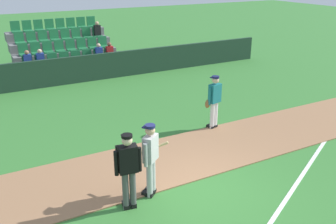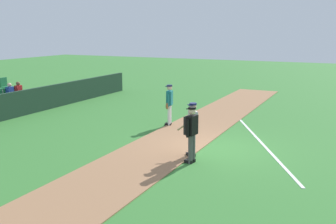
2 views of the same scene
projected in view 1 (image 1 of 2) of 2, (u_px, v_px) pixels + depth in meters
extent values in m
plane|color=#387A33|center=(199.00, 190.00, 8.83)|extent=(80.00, 80.00, 0.00)
cube|color=#9E704C|center=(166.00, 160.00, 10.18)|extent=(28.00, 2.57, 0.03)
cube|color=white|center=(306.00, 169.00, 9.76)|extent=(10.72, 5.56, 0.01)
cube|color=#1E3828|center=(77.00, 70.00, 16.84)|extent=(20.00, 0.16, 1.22)
cube|color=slate|center=(65.00, 68.00, 18.89)|extent=(5.00, 3.80, 0.30)
cube|color=slate|center=(72.00, 67.00, 17.72)|extent=(4.90, 0.85, 0.40)
cube|color=#237542|center=(29.00, 67.00, 16.68)|extent=(0.44, 0.40, 0.08)
cube|color=#237542|center=(27.00, 61.00, 16.77)|extent=(0.44, 0.08, 0.50)
cube|color=#263F99|center=(28.00, 60.00, 16.62)|extent=(0.32, 0.22, 0.52)
sphere|color=#9E7051|center=(27.00, 52.00, 16.49)|extent=(0.20, 0.20, 0.20)
cube|color=#237542|center=(41.00, 66.00, 16.93)|extent=(0.44, 0.40, 0.08)
cube|color=#237542|center=(40.00, 59.00, 17.02)|extent=(0.44, 0.08, 0.50)
cube|color=#263F99|center=(40.00, 59.00, 16.86)|extent=(0.32, 0.22, 0.52)
sphere|color=beige|center=(39.00, 51.00, 16.74)|extent=(0.20, 0.20, 0.20)
cube|color=#237542|center=(54.00, 64.00, 17.18)|extent=(0.44, 0.40, 0.08)
cube|color=#237542|center=(52.00, 58.00, 17.26)|extent=(0.44, 0.08, 0.50)
cube|color=#237542|center=(66.00, 63.00, 17.42)|extent=(0.44, 0.40, 0.08)
cube|color=#237542|center=(64.00, 57.00, 17.51)|extent=(0.44, 0.08, 0.50)
cube|color=#237542|center=(77.00, 62.00, 17.67)|extent=(0.44, 0.40, 0.08)
cube|color=#237542|center=(76.00, 55.00, 17.76)|extent=(0.44, 0.08, 0.50)
cube|color=#237542|center=(89.00, 60.00, 17.91)|extent=(0.44, 0.40, 0.08)
cube|color=#237542|center=(87.00, 54.00, 18.00)|extent=(0.44, 0.08, 0.50)
cube|color=#237542|center=(100.00, 59.00, 18.16)|extent=(0.44, 0.40, 0.08)
cube|color=#237542|center=(98.00, 53.00, 18.25)|extent=(0.44, 0.08, 0.50)
cube|color=#263F99|center=(99.00, 53.00, 18.09)|extent=(0.32, 0.22, 0.52)
sphere|color=beige|center=(98.00, 45.00, 17.96)|extent=(0.20, 0.20, 0.20)
cube|color=#237542|center=(110.00, 58.00, 18.40)|extent=(0.44, 0.40, 0.08)
cube|color=#237542|center=(109.00, 52.00, 18.49)|extent=(0.44, 0.08, 0.50)
cube|color=red|center=(110.00, 52.00, 18.34)|extent=(0.32, 0.22, 0.52)
sphere|color=brown|center=(109.00, 44.00, 18.21)|extent=(0.20, 0.20, 0.20)
cube|color=slate|center=(66.00, 55.00, 18.27)|extent=(4.90, 0.85, 0.40)
cube|color=#237542|center=(24.00, 55.00, 17.23)|extent=(0.44, 0.40, 0.08)
cube|color=#237542|center=(23.00, 48.00, 17.32)|extent=(0.44, 0.08, 0.50)
cube|color=#237542|center=(37.00, 53.00, 17.48)|extent=(0.44, 0.40, 0.08)
cube|color=#237542|center=(35.00, 47.00, 17.57)|extent=(0.44, 0.08, 0.50)
cube|color=#237542|center=(49.00, 52.00, 17.73)|extent=(0.44, 0.40, 0.08)
cube|color=#237542|center=(47.00, 46.00, 17.82)|extent=(0.44, 0.08, 0.50)
cube|color=#237542|center=(60.00, 51.00, 17.97)|extent=(0.44, 0.40, 0.08)
cube|color=#237542|center=(59.00, 45.00, 18.06)|extent=(0.44, 0.08, 0.50)
cube|color=#237542|center=(72.00, 50.00, 18.22)|extent=(0.44, 0.40, 0.08)
cube|color=#237542|center=(70.00, 44.00, 18.31)|extent=(0.44, 0.08, 0.50)
cube|color=#237542|center=(83.00, 49.00, 18.46)|extent=(0.44, 0.40, 0.08)
cube|color=#237542|center=(81.00, 43.00, 18.55)|extent=(0.44, 0.08, 0.50)
cube|color=#237542|center=(94.00, 48.00, 18.71)|extent=(0.44, 0.40, 0.08)
cube|color=#237542|center=(92.00, 42.00, 18.80)|extent=(0.44, 0.08, 0.50)
cube|color=#237542|center=(104.00, 47.00, 18.96)|extent=(0.44, 0.40, 0.08)
cube|color=#237542|center=(102.00, 41.00, 19.04)|extent=(0.44, 0.08, 0.50)
cube|color=slate|center=(61.00, 44.00, 18.82)|extent=(4.90, 0.85, 0.40)
cube|color=#237542|center=(20.00, 43.00, 17.78)|extent=(0.44, 0.40, 0.08)
cube|color=#237542|center=(19.00, 37.00, 17.87)|extent=(0.44, 0.08, 0.50)
cube|color=#237542|center=(32.00, 42.00, 18.03)|extent=(0.44, 0.40, 0.08)
cube|color=#237542|center=(31.00, 36.00, 18.12)|extent=(0.44, 0.08, 0.50)
cube|color=#237542|center=(44.00, 41.00, 18.28)|extent=(0.44, 0.40, 0.08)
cube|color=#237542|center=(42.00, 35.00, 18.37)|extent=(0.44, 0.08, 0.50)
cube|color=#237542|center=(55.00, 40.00, 18.52)|extent=(0.44, 0.40, 0.08)
cube|color=#237542|center=(54.00, 34.00, 18.61)|extent=(0.44, 0.08, 0.50)
cube|color=#237542|center=(66.00, 39.00, 18.77)|extent=(0.44, 0.40, 0.08)
cube|color=#237542|center=(65.00, 33.00, 18.86)|extent=(0.44, 0.08, 0.50)
cube|color=#237542|center=(77.00, 38.00, 19.01)|extent=(0.44, 0.40, 0.08)
cube|color=#237542|center=(76.00, 32.00, 19.10)|extent=(0.44, 0.08, 0.50)
cube|color=#237542|center=(88.00, 37.00, 19.26)|extent=(0.44, 0.40, 0.08)
cube|color=#237542|center=(86.00, 32.00, 19.35)|extent=(0.44, 0.08, 0.50)
cube|color=#237542|center=(98.00, 36.00, 19.51)|extent=(0.44, 0.40, 0.08)
cube|color=#237542|center=(96.00, 31.00, 19.60)|extent=(0.44, 0.08, 0.50)
cube|color=black|center=(97.00, 30.00, 19.44)|extent=(0.32, 0.22, 0.52)
sphere|color=tan|center=(97.00, 23.00, 19.31)|extent=(0.20, 0.20, 0.20)
cube|color=slate|center=(56.00, 34.00, 19.37)|extent=(4.90, 0.85, 0.40)
cube|color=#237542|center=(16.00, 32.00, 18.33)|extent=(0.44, 0.40, 0.08)
cube|color=#237542|center=(15.00, 26.00, 18.42)|extent=(0.44, 0.08, 0.50)
cube|color=#237542|center=(28.00, 31.00, 18.58)|extent=(0.44, 0.40, 0.08)
cube|color=#237542|center=(27.00, 25.00, 18.67)|extent=(0.44, 0.08, 0.50)
cube|color=#237542|center=(40.00, 30.00, 18.83)|extent=(0.44, 0.40, 0.08)
cube|color=#237542|center=(38.00, 25.00, 18.92)|extent=(0.44, 0.08, 0.50)
cube|color=#237542|center=(51.00, 29.00, 19.07)|extent=(0.44, 0.40, 0.08)
cube|color=#237542|center=(49.00, 24.00, 19.16)|extent=(0.44, 0.08, 0.50)
cube|color=#237542|center=(61.00, 29.00, 19.32)|extent=(0.44, 0.40, 0.08)
cube|color=#237542|center=(60.00, 23.00, 19.41)|extent=(0.44, 0.08, 0.50)
cube|color=#237542|center=(72.00, 28.00, 19.56)|extent=(0.44, 0.40, 0.08)
cube|color=#237542|center=(70.00, 22.00, 19.65)|extent=(0.44, 0.08, 0.50)
cube|color=#237542|center=(82.00, 27.00, 19.81)|extent=(0.44, 0.40, 0.08)
cube|color=#237542|center=(81.00, 22.00, 19.90)|extent=(0.44, 0.08, 0.50)
cube|color=#237542|center=(92.00, 26.00, 20.06)|extent=(0.44, 0.40, 0.08)
cube|color=#237542|center=(91.00, 21.00, 20.15)|extent=(0.44, 0.08, 0.50)
cylinder|color=#B2B2B2|center=(150.00, 179.00, 8.43)|extent=(0.14, 0.14, 0.90)
cylinder|color=#B2B2B2|center=(152.00, 176.00, 8.57)|extent=(0.14, 0.14, 0.90)
cube|color=black|center=(147.00, 194.00, 8.60)|extent=(0.26, 0.28, 0.10)
cube|color=black|center=(150.00, 190.00, 8.74)|extent=(0.26, 0.28, 0.10)
cube|color=#B2B2B2|center=(150.00, 148.00, 8.23)|extent=(0.45, 0.42, 0.60)
cylinder|color=#B2B2B2|center=(146.00, 155.00, 8.03)|extent=(0.09, 0.09, 0.55)
cylinder|color=#B2B2B2|center=(155.00, 146.00, 8.46)|extent=(0.09, 0.09, 0.55)
sphere|color=tan|center=(150.00, 130.00, 8.07)|extent=(0.22, 0.22, 0.22)
cylinder|color=#191E4C|center=(150.00, 126.00, 8.04)|extent=(0.23, 0.23, 0.06)
cube|color=#191E4C|center=(146.00, 127.00, 8.08)|extent=(0.22, 0.21, 0.02)
cylinder|color=tan|center=(151.00, 149.00, 8.54)|extent=(0.69, 0.49, 0.41)
cylinder|color=#4C4C4C|center=(126.00, 191.00, 8.00)|extent=(0.14, 0.14, 0.90)
cylinder|color=#4C4C4C|center=(133.00, 189.00, 8.06)|extent=(0.14, 0.14, 0.90)
cube|color=black|center=(126.00, 205.00, 8.20)|extent=(0.16, 0.27, 0.10)
cube|color=black|center=(133.00, 204.00, 8.25)|extent=(0.16, 0.27, 0.10)
cube|color=black|center=(128.00, 159.00, 7.76)|extent=(0.43, 0.27, 0.60)
cylinder|color=black|center=(116.00, 163.00, 7.70)|extent=(0.09, 0.09, 0.55)
cylinder|color=black|center=(139.00, 159.00, 7.86)|extent=(0.09, 0.09, 0.55)
sphere|color=beige|center=(127.00, 140.00, 7.60)|extent=(0.22, 0.22, 0.22)
cylinder|color=black|center=(127.00, 136.00, 7.57)|extent=(0.23, 0.23, 0.06)
cube|color=black|center=(126.00, 135.00, 7.67)|extent=(0.20, 0.14, 0.02)
cube|color=black|center=(126.00, 156.00, 7.87)|extent=(0.45, 0.14, 0.56)
cylinder|color=white|center=(212.00, 116.00, 12.03)|extent=(0.14, 0.14, 0.90)
cylinder|color=white|center=(215.00, 115.00, 12.13)|extent=(0.14, 0.14, 0.90)
cube|color=black|center=(210.00, 127.00, 12.21)|extent=(0.18, 0.28, 0.10)
cube|color=black|center=(213.00, 125.00, 12.32)|extent=(0.18, 0.28, 0.10)
cube|color=#197075|center=(215.00, 93.00, 11.81)|extent=(0.44, 0.31, 0.60)
cylinder|color=#197075|center=(210.00, 96.00, 11.67)|extent=(0.09, 0.09, 0.55)
cylinder|color=#197075|center=(220.00, 93.00, 11.98)|extent=(0.09, 0.09, 0.55)
sphere|color=beige|center=(215.00, 80.00, 11.65)|extent=(0.22, 0.22, 0.22)
cylinder|color=#191E4C|center=(216.00, 77.00, 11.62)|extent=(0.23, 0.23, 0.06)
cube|color=#191E4C|center=(213.00, 77.00, 11.69)|extent=(0.20, 0.16, 0.02)
ellipsoid|color=brown|center=(208.00, 104.00, 11.78)|extent=(0.22, 0.16, 0.28)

